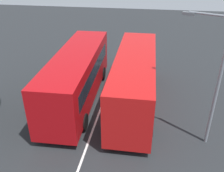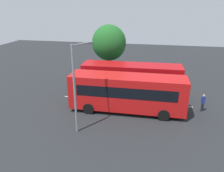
% 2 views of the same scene
% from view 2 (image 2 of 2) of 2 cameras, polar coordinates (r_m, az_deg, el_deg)
% --- Properties ---
extents(ground_plane, '(64.76, 64.76, 0.00)m').
position_cam_2_polar(ground_plane, '(21.93, 3.46, -3.96)').
color(ground_plane, '#232628').
extents(bus_far_left, '(10.06, 2.62, 3.30)m').
position_cam_2_polar(bus_far_left, '(19.33, 4.00, -1.62)').
color(bus_far_left, red).
rests_on(bus_far_left, ground).
extents(bus_center_left, '(10.10, 2.76, 3.30)m').
position_cam_2_polar(bus_center_left, '(22.80, 5.07, 1.88)').
color(bus_center_left, '#B70C11').
rests_on(bus_center_left, ground).
extents(pedestrian, '(0.45, 0.45, 1.61)m').
position_cam_2_polar(pedestrian, '(21.19, 22.38, -3.70)').
color(pedestrian, '#232833').
rests_on(pedestrian, ground).
extents(street_lamp, '(1.06, 2.05, 6.59)m').
position_cam_2_polar(street_lamp, '(15.80, -9.13, 0.77)').
color(street_lamp, gray).
rests_on(street_lamp, ground).
extents(depot_tree, '(4.16, 3.75, 6.70)m').
position_cam_2_polar(depot_tree, '(27.57, -0.78, 11.01)').
color(depot_tree, '#4C3823').
rests_on(depot_tree, ground).
extents(lane_stripe_outer_left, '(12.74, 0.18, 0.01)m').
position_cam_2_polar(lane_stripe_outer_left, '(21.93, 3.46, -3.95)').
color(lane_stripe_outer_left, silver).
rests_on(lane_stripe_outer_left, ground).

